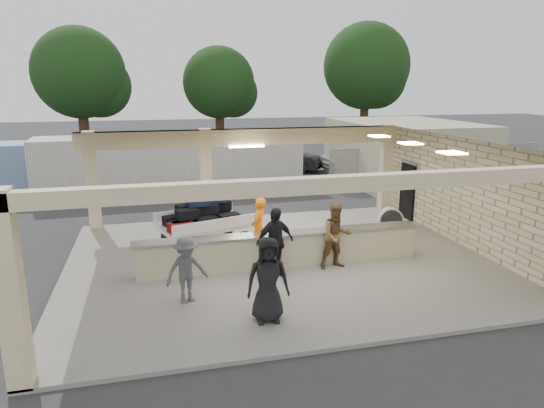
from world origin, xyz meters
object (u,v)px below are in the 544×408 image
object	(u,v)px
luggage_cart	(202,219)
car_white_a	(365,160)
passenger_d	(268,280)
passenger_b	(275,242)
passenger_c	(186,270)
car_white_b	(435,159)
passenger_a	(337,236)
baggage_handler	(259,228)
baggage_counter	(282,249)
drum_fan	(390,220)
car_dark	(284,158)
container_white	(173,163)

from	to	relation	value
luggage_cart	car_white_a	xyz separation A→B (m)	(10.81, 11.54, -0.27)
passenger_d	car_white_a	bearing A→B (deg)	64.68
passenger_b	car_white_a	size ratio (longest dim) A/B	0.38
passenger_c	car_white_b	distance (m)	22.12
passenger_a	baggage_handler	bearing A→B (deg)	143.59
baggage_counter	drum_fan	distance (m)	4.80
car_dark	car_white_b	bearing A→B (deg)	-71.66
car_white_a	car_white_b	distance (m)	4.47
container_white	passenger_b	bearing A→B (deg)	-82.82
baggage_counter	car_white_b	world-z (taller)	car_white_b
car_white_a	car_dark	bearing A→B (deg)	66.85
passenger_a	car_white_a	world-z (taller)	passenger_a
car_dark	drum_fan	bearing A→B (deg)	-148.55
drum_fan	passenger_c	distance (m)	8.05
luggage_cart	car_white_b	size ratio (longest dim) A/B	0.77
passenger_c	container_white	distance (m)	13.09
baggage_counter	passenger_d	world-z (taller)	passenger_d
car_dark	luggage_cart	bearing A→B (deg)	-174.18
car_white_b	container_white	xyz separation A→B (m)	(-15.72, -2.13, 0.71)
baggage_handler	car_dark	bearing A→B (deg)	-168.21
baggage_counter	car_white_a	distance (m)	16.41
drum_fan	car_white_a	xyz separation A→B (m)	(4.46, 11.86, 0.11)
passenger_d	drum_fan	bearing A→B (deg)	47.67
passenger_b	car_dark	world-z (taller)	passenger_b
baggage_counter	passenger_b	bearing A→B (deg)	-120.04
car_white_a	car_dark	distance (m)	4.81
baggage_handler	car_white_b	world-z (taller)	baggage_handler
passenger_d	container_white	world-z (taller)	container_white
passenger_a	passenger_c	bearing A→B (deg)	-166.40
passenger_d	container_white	distance (m)	14.50
car_white_a	baggage_counter	bearing A→B (deg)	145.23
luggage_cart	drum_fan	size ratio (longest dim) A/B	3.39
luggage_cart	passenger_d	bearing A→B (deg)	-98.85
passenger_b	passenger_d	xyz separation A→B (m)	(-0.78, -2.45, 0.00)
passenger_d	car_dark	xyz separation A→B (m)	(5.48, 18.63, -0.30)
luggage_cart	passenger_a	world-z (taller)	passenger_a
baggage_counter	baggage_handler	bearing A→B (deg)	121.64
car_white_a	car_white_b	xyz separation A→B (m)	(4.45, -0.34, -0.06)
drum_fan	passenger_c	world-z (taller)	passenger_c
container_white	luggage_cart	bearing A→B (deg)	-89.76
car_dark	container_white	world-z (taller)	container_white
drum_fan	container_white	distance (m)	11.62
car_white_a	car_dark	size ratio (longest dim) A/B	1.11
drum_fan	passenger_d	bearing A→B (deg)	-124.08
drum_fan	baggage_handler	xyz separation A→B (m)	(-4.87, -1.18, 0.41)
car_white_a	container_white	bearing A→B (deg)	100.14
passenger_a	car_white_a	size ratio (longest dim) A/B	0.38
car_dark	baggage_counter	bearing A→B (deg)	-164.30
baggage_handler	passenger_b	size ratio (longest dim) A/B	0.97
baggage_handler	passenger_d	size ratio (longest dim) A/B	0.97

